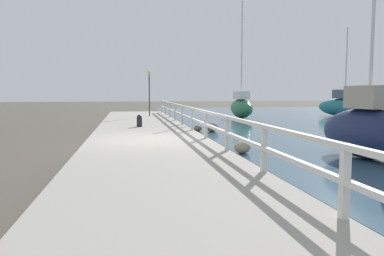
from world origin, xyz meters
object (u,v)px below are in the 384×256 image
Objects in this scene: sailboat_green at (241,107)px; sailboat_teal at (345,106)px; mooring_bollard at (139,121)px; dock_lamp at (149,82)px; sailboat_navy at (368,130)px.

sailboat_green reaches higher than sailboat_teal.
mooring_bollard is 0.09× the size of sailboat_teal.
dock_lamp is 15.99m from sailboat_navy.
sailboat_teal is (13.86, 0.44, -1.64)m from dock_lamp.
mooring_bollard is at bearing -129.65° from sailboat_green.
sailboat_green is at bearing 73.04° from sailboat_navy.
sailboat_green reaches higher than mooring_bollard.
sailboat_green is 15.97m from sailboat_navy.
mooring_bollard is 9.74m from sailboat_navy.
dock_lamp is at bearing 165.70° from sailboat_teal.
mooring_bollard is at bearing -96.83° from dock_lamp.
sailboat_navy reaches higher than mooring_bollard.
dock_lamp is at bearing 83.17° from mooring_bollard.
mooring_bollard is 10.75m from sailboat_green.
sailboat_teal reaches higher than dock_lamp.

